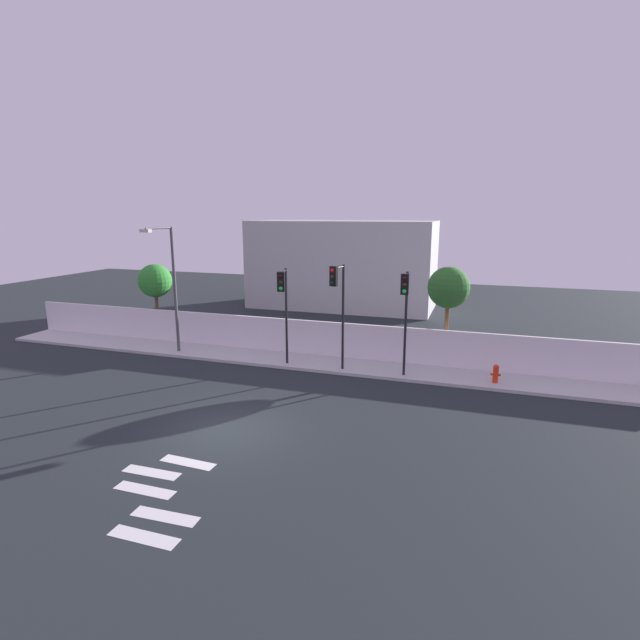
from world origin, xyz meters
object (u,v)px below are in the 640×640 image
(traffic_light_left, at_px, (338,296))
(roadside_tree_midleft, at_px, (449,288))
(street_lamp_curbside, at_px, (171,280))
(fire_hydrant, at_px, (496,373))
(roadside_tree_leftmost, at_px, (155,281))
(traffic_light_right, at_px, (405,303))
(traffic_light_center, at_px, (284,297))

(traffic_light_left, relative_size, roadside_tree_midleft, 1.02)
(street_lamp_curbside, xyz_separation_m, fire_hydrant, (16.28, 0.26, -3.48))
(roadside_tree_leftmost, distance_m, roadside_tree_midleft, 17.05)
(traffic_light_right, xyz_separation_m, street_lamp_curbside, (-12.29, 0.42, 0.44))
(traffic_light_right, relative_size, roadside_tree_midleft, 0.97)
(street_lamp_curbside, relative_size, roadside_tree_leftmost, 1.47)
(traffic_light_center, height_order, street_lamp_curbside, street_lamp_curbside)
(fire_hydrant, relative_size, roadside_tree_leftmost, 0.19)
(traffic_light_left, xyz_separation_m, traffic_light_center, (-2.56, -0.33, -0.15))
(traffic_light_left, relative_size, traffic_light_center, 1.06)
(fire_hydrant, bearing_deg, roadside_tree_midleft, 132.36)
(traffic_light_center, bearing_deg, roadside_tree_midleft, 26.40)
(traffic_light_center, relative_size, street_lamp_curbside, 0.72)
(traffic_light_left, relative_size, traffic_light_right, 1.04)
(traffic_light_left, relative_size, roadside_tree_leftmost, 1.12)
(street_lamp_curbside, distance_m, fire_hydrant, 16.65)
(roadside_tree_leftmost, bearing_deg, fire_hydrant, -7.64)
(traffic_light_left, height_order, traffic_light_right, traffic_light_left)
(traffic_light_center, relative_size, roadside_tree_leftmost, 1.06)
(traffic_light_center, height_order, roadside_tree_midleft, roadside_tree_midleft)
(traffic_light_left, distance_m, street_lamp_curbside, 9.23)
(traffic_light_left, distance_m, fire_hydrant, 7.78)
(roadside_tree_leftmost, bearing_deg, traffic_light_left, -14.82)
(traffic_light_center, distance_m, street_lamp_curbside, 6.71)
(traffic_light_center, xyz_separation_m, roadside_tree_midleft, (7.25, 3.60, 0.24))
(traffic_light_right, height_order, roadside_tree_leftmost, traffic_light_right)
(street_lamp_curbside, bearing_deg, roadside_tree_leftmost, 137.63)
(traffic_light_left, height_order, traffic_light_center, traffic_light_left)
(traffic_light_right, height_order, roadside_tree_midleft, traffic_light_right)
(traffic_light_center, distance_m, fire_hydrant, 10.14)
(traffic_light_left, height_order, roadside_tree_leftmost, traffic_light_left)
(traffic_light_left, height_order, street_lamp_curbside, street_lamp_curbside)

